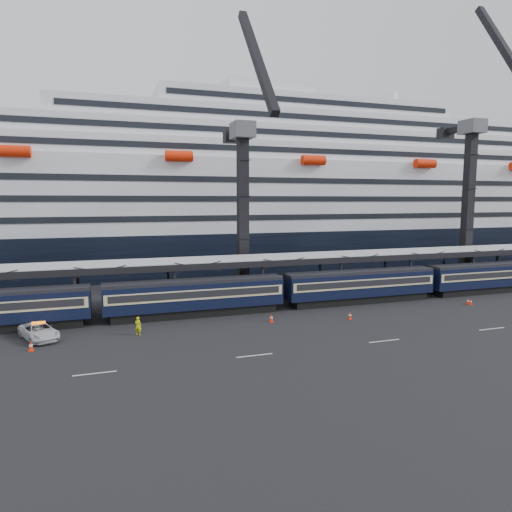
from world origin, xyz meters
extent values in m
plane|color=black|center=(0.00, 0.00, 0.00)|extent=(260.00, 260.00, 0.00)
cube|color=beige|center=(-38.00, -4.00, 0.01)|extent=(3.00, 0.15, 0.02)
cube|color=beige|center=(-26.00, -4.00, 0.01)|extent=(3.00, 0.15, 0.02)
cube|color=beige|center=(-14.00, -4.00, 0.01)|extent=(3.00, 0.15, 0.02)
cube|color=beige|center=(-2.00, -4.00, 0.01)|extent=(3.00, 0.15, 0.02)
cube|color=black|center=(-28.00, 10.00, 0.45)|extent=(17.48, 2.40, 0.90)
cube|color=black|center=(-28.00, 10.00, 2.25)|extent=(19.00, 2.80, 2.70)
cube|color=beige|center=(-28.00, 10.00, 2.55)|extent=(18.62, 2.92, 1.05)
cube|color=black|center=(-28.00, 10.00, 2.60)|extent=(17.86, 2.98, 0.70)
cube|color=black|center=(-28.00, 10.00, 3.75)|extent=(19.00, 2.50, 0.35)
cube|color=black|center=(-8.00, 10.00, 0.45)|extent=(17.48, 2.40, 0.90)
cube|color=black|center=(-8.00, 10.00, 2.25)|extent=(19.00, 2.80, 2.70)
cube|color=beige|center=(-8.00, 10.00, 2.55)|extent=(18.62, 2.92, 1.05)
cube|color=black|center=(-8.00, 10.00, 2.60)|extent=(17.86, 2.98, 0.70)
cube|color=black|center=(-8.00, 10.00, 3.75)|extent=(19.00, 2.50, 0.35)
cube|color=black|center=(12.00, 10.00, 0.45)|extent=(17.48, 2.40, 0.90)
cube|color=black|center=(12.00, 10.00, 2.25)|extent=(19.00, 2.80, 2.70)
cube|color=beige|center=(12.00, 10.00, 2.55)|extent=(18.62, 2.92, 1.05)
cube|color=black|center=(12.00, 10.00, 2.60)|extent=(17.86, 2.98, 0.70)
cube|color=black|center=(12.00, 10.00, 3.75)|extent=(19.00, 2.50, 0.35)
cube|color=#92959A|center=(0.00, 14.00, 5.40)|extent=(130.00, 6.00, 0.25)
cube|color=black|center=(0.00, 11.00, 5.10)|extent=(130.00, 0.25, 0.70)
cube|color=black|center=(0.00, 17.00, 5.10)|extent=(130.00, 0.25, 0.70)
cube|color=black|center=(-40.00, 11.20, 2.70)|extent=(0.25, 0.25, 5.40)
cube|color=black|center=(-40.00, 16.80, 2.70)|extent=(0.25, 0.25, 5.40)
cube|color=black|center=(-30.00, 11.20, 2.70)|extent=(0.25, 0.25, 5.40)
cube|color=black|center=(-30.00, 16.80, 2.70)|extent=(0.25, 0.25, 5.40)
cube|color=black|center=(-20.00, 11.20, 2.70)|extent=(0.25, 0.25, 5.40)
cube|color=black|center=(-20.00, 16.80, 2.70)|extent=(0.25, 0.25, 5.40)
cube|color=black|center=(-10.00, 11.20, 2.70)|extent=(0.25, 0.25, 5.40)
cube|color=black|center=(-10.00, 16.80, 2.70)|extent=(0.25, 0.25, 5.40)
cube|color=black|center=(0.00, 11.20, 2.70)|extent=(0.25, 0.25, 5.40)
cube|color=black|center=(0.00, 16.80, 2.70)|extent=(0.25, 0.25, 5.40)
cube|color=black|center=(10.00, 11.20, 2.70)|extent=(0.25, 0.25, 5.40)
cube|color=black|center=(10.00, 16.80, 2.70)|extent=(0.25, 0.25, 5.40)
cube|color=black|center=(20.00, 16.80, 2.70)|extent=(0.25, 0.25, 5.40)
cube|color=black|center=(0.00, 46.00, 3.50)|extent=(200.00, 28.00, 7.00)
cube|color=silver|center=(0.00, 46.00, 13.00)|extent=(190.00, 26.88, 12.00)
cube|color=silver|center=(0.00, 46.00, 20.50)|extent=(160.00, 24.64, 3.00)
cube|color=black|center=(0.00, 33.63, 20.50)|extent=(153.60, 0.12, 0.90)
cube|color=silver|center=(0.00, 46.00, 23.50)|extent=(124.00, 21.84, 3.00)
cube|color=black|center=(0.00, 35.03, 23.50)|extent=(119.04, 0.12, 0.90)
cube|color=silver|center=(0.00, 46.00, 26.50)|extent=(90.00, 19.04, 3.00)
cube|color=black|center=(0.00, 36.43, 26.50)|extent=(86.40, 0.12, 0.90)
cube|color=silver|center=(0.00, 46.00, 29.50)|extent=(56.00, 16.24, 3.00)
cube|color=black|center=(0.00, 37.83, 29.50)|extent=(53.76, 0.12, 0.90)
cube|color=silver|center=(-8.00, 46.00, 32.00)|extent=(16.00, 12.00, 2.50)
cylinder|color=silver|center=(20.00, 46.00, 32.50)|extent=(2.80, 2.80, 3.00)
cylinder|color=red|center=(-48.00, 31.96, 18.80)|extent=(4.00, 1.60, 1.60)
cylinder|color=red|center=(-26.00, 31.96, 18.80)|extent=(4.00, 1.60, 1.60)
cylinder|color=red|center=(-4.00, 31.96, 18.80)|extent=(4.00, 1.60, 1.60)
cylinder|color=red|center=(18.00, 31.96, 18.80)|extent=(4.00, 1.60, 1.60)
cube|color=#505258|center=(-20.00, 19.00, 1.00)|extent=(4.50, 4.50, 2.00)
cube|color=black|center=(-20.00, 19.00, 11.00)|extent=(1.30, 1.30, 18.00)
cube|color=#505258|center=(-20.00, 19.00, 21.00)|extent=(2.60, 3.20, 2.00)
cube|color=black|center=(-20.00, 13.21, 27.89)|extent=(0.90, 12.26, 14.37)
cube|color=black|center=(-20.00, 21.52, 21.00)|extent=(0.90, 5.04, 0.90)
cube|color=black|center=(-20.00, 24.04, 20.80)|extent=(2.20, 1.60, 1.60)
cube|color=#505258|center=(15.00, 18.00, 1.00)|extent=(4.50, 4.50, 2.00)
cube|color=black|center=(15.00, 18.00, 12.00)|extent=(1.30, 1.30, 20.00)
cube|color=#505258|center=(15.00, 18.00, 23.00)|extent=(2.60, 3.20, 2.00)
cube|color=black|center=(15.00, 12.26, 31.19)|extent=(0.90, 12.21, 16.90)
cube|color=black|center=(15.00, 20.80, 23.00)|extent=(0.90, 5.60, 0.90)
cube|color=black|center=(15.00, 23.60, 22.80)|extent=(2.20, 1.60, 1.60)
imported|color=silver|center=(-42.81, 6.13, 0.71)|extent=(4.23, 5.65, 1.43)
imported|color=#C7D80B|center=(-34.36, 4.72, 0.85)|extent=(0.74, 0.65, 1.70)
cube|color=red|center=(-43.04, 2.88, 0.02)|extent=(0.43, 0.43, 0.05)
cone|color=red|center=(-43.04, 2.88, 0.45)|extent=(0.36, 0.36, 0.81)
cylinder|color=white|center=(-43.04, 2.88, 0.45)|extent=(0.31, 0.31, 0.14)
cube|color=red|center=(-21.22, 5.07, 0.02)|extent=(0.42, 0.42, 0.04)
cone|color=red|center=(-21.22, 5.07, 0.44)|extent=(0.36, 0.36, 0.80)
cylinder|color=white|center=(-21.22, 5.07, 0.44)|extent=(0.30, 0.30, 0.13)
cube|color=red|center=(-13.07, 3.52, 0.02)|extent=(0.39, 0.39, 0.04)
cone|color=red|center=(-13.07, 3.52, 0.41)|extent=(0.33, 0.33, 0.75)
cylinder|color=white|center=(-13.07, 3.52, 0.41)|extent=(0.28, 0.28, 0.12)
cube|color=red|center=(3.89, 4.90, 0.02)|extent=(0.35, 0.35, 0.04)
cone|color=red|center=(3.89, 4.90, 0.37)|extent=(0.30, 0.30, 0.67)
cylinder|color=white|center=(3.89, 4.90, 0.37)|extent=(0.25, 0.25, 0.11)
cube|color=red|center=(3.73, 5.13, 0.02)|extent=(0.37, 0.37, 0.04)
cone|color=red|center=(3.73, 5.13, 0.38)|extent=(0.31, 0.31, 0.69)
cylinder|color=white|center=(3.73, 5.13, 0.38)|extent=(0.26, 0.26, 0.12)
camera|label=1|loc=(-36.92, -37.24, 12.28)|focal=32.00mm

